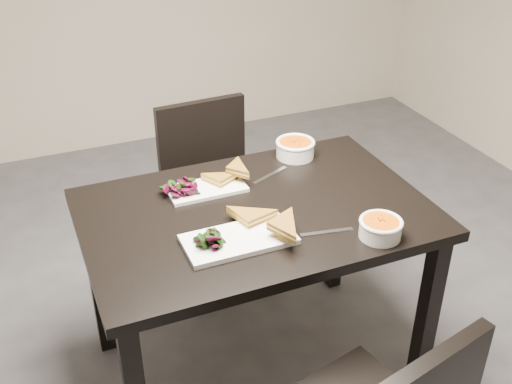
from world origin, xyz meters
TOP-DOWN VIEW (x-y plane):
  - table at (0.34, 0.23)m, footprint 1.20×0.80m
  - chair_far at (0.41, 0.90)m, footprint 0.44×0.44m
  - plate_near at (0.22, 0.08)m, footprint 0.36×0.18m
  - sandwich_near at (0.28, 0.09)m, footprint 0.21×0.17m
  - salad_near at (0.12, 0.08)m, footprint 0.11×0.10m
  - soup_bowl_near at (0.65, -0.07)m, footprint 0.14×0.14m
  - cutlery_near at (0.50, 0.01)m, footprint 0.18×0.05m
  - plate_far at (0.23, 0.42)m, footprint 0.28×0.14m
  - sandwich_far at (0.29, 0.41)m, footprint 0.17×0.16m
  - salad_far at (0.13, 0.42)m, footprint 0.09×0.08m
  - soup_bowl_far at (0.64, 0.54)m, footprint 0.16×0.16m
  - cutlery_far at (0.49, 0.44)m, footprint 0.17×0.09m

SIDE VIEW (x-z plane):
  - chair_far at x=0.41m, z-range 0.06..0.91m
  - table at x=0.34m, z-range 0.28..1.03m
  - cutlery_near at x=0.50m, z-range 0.75..0.75m
  - cutlery_far at x=0.49m, z-range 0.75..0.75m
  - plate_far at x=0.23m, z-range 0.75..0.76m
  - plate_near at x=0.22m, z-range 0.75..0.77m
  - salad_far at x=0.13m, z-range 0.76..0.80m
  - soup_bowl_near at x=0.65m, z-range 0.75..0.82m
  - sandwich_far at x=0.29m, z-range 0.76..0.81m
  - soup_bowl_far at x=0.64m, z-range 0.75..0.83m
  - salad_near at x=0.12m, z-range 0.77..0.82m
  - sandwich_near at x=0.28m, z-range 0.77..0.83m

